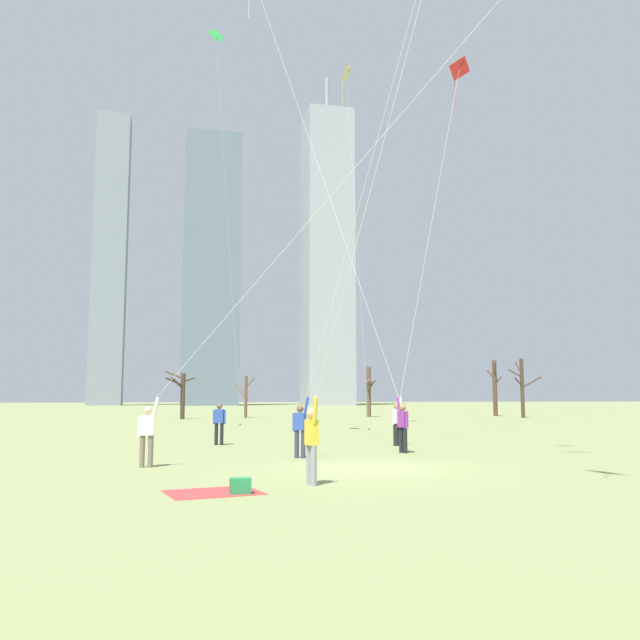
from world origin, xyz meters
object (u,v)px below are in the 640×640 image
at_px(distant_kite_high_overhead_green, 218,68).
at_px(bare_tree_leftmost, 495,386).
at_px(kite_flyer_midfield_right_teal, 207,359).
at_px(bare_tree_left_of_center, 181,392).
at_px(picnic_spot, 229,489).
at_px(bare_tree_right_of_center, 369,390).
at_px(bare_tree_rightmost, 522,386).
at_px(distant_kite_drifting_left_yellow, 348,94).
at_px(bystander_strolling_midfield, 219,422).
at_px(kite_flyer_far_back_orange, 322,347).
at_px(bare_tree_far_right_edge, 245,395).
at_px(kite_flyer_foreground_right_red, 411,340).
at_px(kite_flyer_midfield_center_pink, 352,286).
at_px(kite_flyer_foreground_left_white, 365,311).

relative_size(distant_kite_high_overhead_green, bare_tree_leftmost, 4.97).
height_order(kite_flyer_midfield_right_teal, bare_tree_left_of_center, kite_flyer_midfield_right_teal).
height_order(picnic_spot, bare_tree_right_of_center, bare_tree_right_of_center).
height_order(distant_kite_high_overhead_green, bare_tree_rightmost, distant_kite_high_overhead_green).
bearing_deg(distant_kite_drifting_left_yellow, bystander_strolling_midfield, -125.30).
bearing_deg(kite_flyer_far_back_orange, kite_flyer_midfield_right_teal, -156.06).
height_order(bare_tree_leftmost, bare_tree_far_right_edge, bare_tree_leftmost).
distance_m(bare_tree_leftmost, bare_tree_rightmost, 5.02).
bearing_deg(bare_tree_right_of_center, kite_flyer_foreground_right_red, -104.16).
bearing_deg(kite_flyer_foreground_right_red, kite_flyer_midfield_center_pink, -115.70).
xyz_separation_m(kite_flyer_foreground_right_red, bare_tree_leftmost, (21.29, 33.63, -1.26)).
bearing_deg(kite_flyer_far_back_orange, picnic_spot, -118.04).
xyz_separation_m(bystander_strolling_midfield, bare_tree_far_right_edge, (4.65, 32.71, 1.07)).
relative_size(bare_tree_right_of_center, bare_tree_rightmost, 0.88).
xyz_separation_m(picnic_spot, bare_tree_far_right_edge, (5.39, 45.72, 1.88)).
bearing_deg(bare_tree_right_of_center, kite_flyer_midfield_right_teal, -112.67).
bearing_deg(bare_tree_rightmost, kite_flyer_foreground_right_red, -126.75).
bearing_deg(bare_tree_left_of_center, bare_tree_right_of_center, 6.64).
xyz_separation_m(distant_kite_drifting_left_yellow, picnic_spot, (-9.36, -25.20, -20.96)).
bearing_deg(bare_tree_far_right_edge, distant_kite_drifting_left_yellow, -79.04).
relative_size(bystander_strolling_midfield, bare_tree_right_of_center, 0.35).
height_order(distant_kite_drifting_left_yellow, bare_tree_right_of_center, distant_kite_drifting_left_yellow).
height_order(kite_flyer_foreground_right_red, picnic_spot, kite_flyer_foreground_right_red).
height_order(kite_flyer_foreground_right_red, bare_tree_leftmost, kite_flyer_foreground_right_red).
relative_size(kite_flyer_foreground_right_red, bare_tree_rightmost, 3.51).
xyz_separation_m(kite_flyer_foreground_left_white, bystander_strolling_midfield, (-4.92, 3.54, -4.08)).
bearing_deg(kite_flyer_midfield_center_pink, kite_flyer_far_back_orange, 82.19).
xyz_separation_m(distant_kite_high_overhead_green, bare_tree_leftmost, (28.21, 16.06, -21.16)).
distance_m(distant_kite_drifting_left_yellow, bare_tree_rightmost, 31.29).
distance_m(distant_kite_high_overhead_green, picnic_spot, 37.99).
distance_m(kite_flyer_foreground_left_white, bare_tree_far_right_edge, 36.38).
bearing_deg(distant_kite_high_overhead_green, kite_flyer_foreground_left_white, -78.05).
relative_size(kite_flyer_foreground_right_red, distant_kite_drifting_left_yellow, 0.80).
bearing_deg(bare_tree_rightmost, picnic_spot, -126.26).
bearing_deg(kite_flyer_midfield_right_teal, bare_tree_right_of_center, 67.33).
height_order(bystander_strolling_midfield, picnic_spot, bystander_strolling_midfield).
xyz_separation_m(distant_kite_high_overhead_green, bare_tree_left_of_center, (-1.68, 13.96, -21.80)).
distance_m(kite_flyer_midfield_center_pink, distant_kite_drifting_left_yellow, 31.55).
distance_m(picnic_spot, bare_tree_right_of_center, 48.46).
xyz_separation_m(bare_tree_rightmost, bare_tree_far_right_edge, (-24.32, 5.23, -0.88)).
relative_size(kite_flyer_far_back_orange, bare_tree_leftmost, 3.80).
relative_size(bare_tree_leftmost, bare_tree_right_of_center, 1.17).
height_order(bystander_strolling_midfield, distant_kite_high_overhead_green, distant_kite_high_overhead_green).
relative_size(kite_flyer_foreground_left_white, picnic_spot, 10.84).
bearing_deg(distant_kite_high_overhead_green, bystander_strolling_midfield, -92.41).
bearing_deg(picnic_spot, distant_kite_high_overhead_green, 87.22).
xyz_separation_m(distant_kite_drifting_left_yellow, bare_tree_leftmost, (20.27, 20.31, -18.16)).
bearing_deg(bare_tree_rightmost, kite_flyer_midfield_right_teal, -129.85).
bearing_deg(bare_tree_far_right_edge, bare_tree_right_of_center, -1.64).
xyz_separation_m(kite_flyer_midfield_center_pink, distant_kite_high_overhead_green, (-0.95, 29.95, 19.92)).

